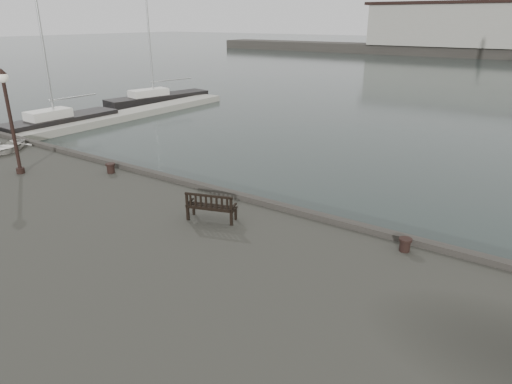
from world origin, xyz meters
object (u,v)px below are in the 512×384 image
Objects in this scene: dinghy at (7,146)px; yacht_b at (159,101)px; bench at (212,212)px; lamp_post at (8,108)px; yacht_a at (61,124)px; bollard_right at (405,245)px; bollard_left at (111,168)px.

yacht_b reaches higher than dinghy.
bench reaches higher than dinghy.
lamp_post is 16.09m from yacht_a.
lamp_post reaches higher than bench.
bollard_left is at bearing -179.23° from bollard_right.
bench is at bearing 5.32° from lamp_post.
lamp_post is at bearing -37.65° from yacht_a.
yacht_a reaches higher than bench.
dinghy is at bearing 158.43° from lamp_post.
yacht_b is (-16.69, 18.59, -1.51)m from bollard_left.
yacht_a is (-15.17, 7.60, -1.51)m from bollard_left.
bollard_right is 18.18m from dinghy.
dinghy is at bearing -177.45° from bollard_right.
yacht_b is at bearing 123.70° from lamp_post.
bench is 4.40× the size of bollard_right.
bollard_left reaches higher than bollard_right.
bench is at bearing -11.06° from bollard_left.
yacht_b is (-10.20, 19.24, -1.54)m from dinghy.
lamp_post is (-2.92, -2.07, 2.40)m from bollard_left.
bench is 6.33m from bollard_left.
yacht_b is (-22.91, 19.80, -1.59)m from bench.
bollard_left is 0.03× the size of yacht_b.
yacht_b is at bearing 131.92° from bollard_left.
yacht_b is at bearing 120.62° from bench.
bench is at bearing -36.38° from dinghy.
lamp_post is at bearing -44.91° from yacht_b.
dinghy is (-6.49, -0.65, 0.04)m from bollard_left.
yacht_b is at bearing 146.98° from bollard_right.
lamp_post reaches higher than dinghy.
bollard_right is 14.95m from lamp_post.
yacht_a is (-21.39, 8.82, -1.59)m from bench.
bollard_right is (11.67, 0.16, -0.02)m from bollard_left.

